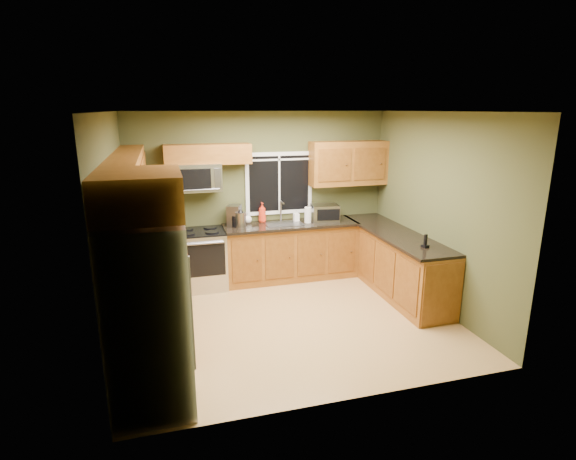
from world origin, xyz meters
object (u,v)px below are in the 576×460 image
refrigerator (149,315)px  coffee_maker (234,216)px  cordless_phone (425,244)px  toaster_oven (325,213)px  range (201,259)px  microwave (196,177)px  soap_bottle_a (262,212)px  soap_bottle_c (248,218)px  kettle (241,219)px  soap_bottle_b (296,215)px  paper_towel_roll (308,215)px

refrigerator → coffee_maker: bearing=66.5°
coffee_maker → cordless_phone: bearing=-39.3°
toaster_oven → coffee_maker: 1.49m
range → cordless_phone: 3.36m
toaster_oven → microwave: bearing=177.0°
refrigerator → soap_bottle_a: 3.47m
toaster_oven → soap_bottle_a: (-1.01, 0.20, 0.02)m
range → toaster_oven: bearing=0.8°
range → coffee_maker: bearing=12.6°
soap_bottle_a → soap_bottle_c: bearing=180.0°
kettle → refrigerator: bearing=-115.8°
microwave → coffee_maker: bearing=-0.9°
soap_bottle_c → toaster_oven: bearing=-9.2°
soap_bottle_c → kettle: bearing=-123.2°
refrigerator → coffee_maker: refrigerator is taller
soap_bottle_b → coffee_maker: bearing=-179.5°
paper_towel_roll → soap_bottle_b: (-0.15, 0.15, -0.03)m
soap_bottle_c → cordless_phone: bearing=-43.9°
refrigerator → soap_bottle_b: refrigerator is taller
microwave → paper_towel_roll: (1.75, -0.14, -0.66)m
soap_bottle_a → cordless_phone: soap_bottle_a is taller
refrigerator → range: (0.69, 2.77, -0.43)m
kettle → soap_bottle_c: (0.15, 0.24, -0.05)m
coffee_maker → paper_towel_roll: coffee_maker is taller
range → kettle: size_ratio=3.21×
soap_bottle_a → soap_bottle_b: (0.55, -0.09, -0.06)m
soap_bottle_a → soap_bottle_c: 0.25m
kettle → paper_towel_roll: kettle is taller
kettle → cordless_phone: size_ratio=1.62×
cordless_phone → soap_bottle_b: bearing=123.7°
soap_bottle_b → cordless_phone: soap_bottle_b is taller
toaster_oven → soap_bottle_b: (-0.46, 0.11, -0.04)m
paper_towel_roll → soap_bottle_c: bearing=165.8°
microwave → coffee_maker: 0.85m
microwave → paper_towel_roll: 1.87m
coffee_maker → soap_bottle_b: bearing=0.5°
refrigerator → cordless_phone: (3.52, 1.04, 0.09)m
range → microwave: 1.27m
microwave → cordless_phone: bearing=-33.3°
refrigerator → toaster_oven: bearing=45.6°
paper_towel_roll → cordless_phone: (1.09, -1.72, -0.07)m
microwave → soap_bottle_c: 1.07m
toaster_oven → refrigerator: bearing=-134.4°
refrigerator → kettle: (1.33, 2.76, 0.17)m
range → toaster_oven: (2.05, 0.03, 0.61)m
microwave → soap_bottle_a: bearing=5.2°
refrigerator → paper_towel_roll: (2.44, 2.76, 0.17)m
microwave → toaster_oven: size_ratio=1.58×
soap_bottle_a → soap_bottle_b: bearing=-9.6°
soap_bottle_c → cordless_phone: 2.82m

